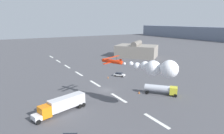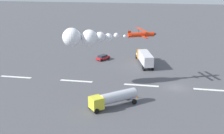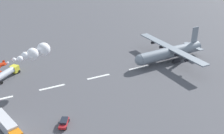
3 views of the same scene
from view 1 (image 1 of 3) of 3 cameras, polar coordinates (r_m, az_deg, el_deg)
name	(u,v)px [view 1 (image 1 of 3)]	position (r m, az deg, el deg)	size (l,w,h in m)	color
ground_plane	(106,90)	(63.80, -1.87, -6.75)	(440.00, 440.00, 0.00)	#4C4C51
runway_stripe_0	(51,57)	(128.18, -17.40, 2.87)	(8.00, 0.90, 0.01)	white
runway_stripe_1	(58,61)	(113.24, -15.49, 1.68)	(8.00, 0.90, 0.01)	white
runway_stripe_2	(67,67)	(98.54, -13.01, 0.14)	(8.00, 0.90, 0.01)	white
runway_stripe_3	(79,74)	(84.18, -9.68, -1.94)	(8.00, 0.90, 0.01)	white
runway_stripe_4	(95,83)	(70.37, -4.99, -4.85)	(8.00, 0.90, 0.01)	white
runway_stripe_5	(119,98)	(57.53, 1.97, -9.04)	(8.00, 0.90, 0.01)	white
runway_stripe_6	(156,121)	(46.45, 12.89, -15.13)	(8.00, 0.90, 0.01)	white
stunt_biplane_red	(156,68)	(46.41, 12.68, -0.18)	(20.16, 11.77, 4.17)	red
semi_truck_orange	(62,104)	(49.65, -14.51, -10.59)	(6.34, 13.75, 3.70)	silver
fuel_tanker_truck	(161,89)	(61.36, 14.26, -6.26)	(8.84, 8.26, 2.90)	yellow
airport_staff_sedan	(119,74)	(78.96, 2.17, -2.17)	(4.62, 4.03, 1.52)	white
hangar_building	(136,51)	(123.11, 7.20, 4.81)	(29.08, 27.60, 9.95)	gray
traffic_cone_near	(108,77)	(76.32, -1.17, -3.06)	(0.44, 0.44, 0.75)	orange
traffic_cone_far	(139,92)	(61.27, 7.97, -7.36)	(0.44, 0.44, 0.75)	orange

